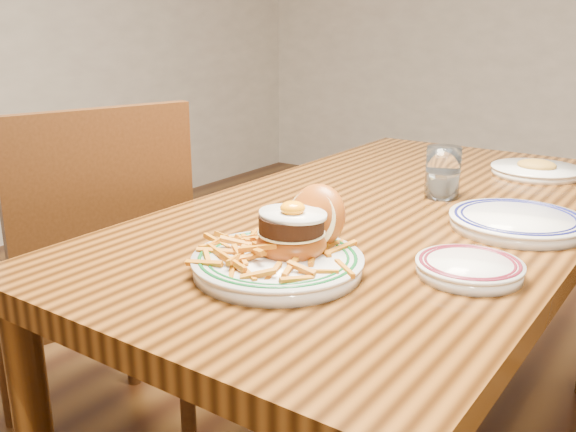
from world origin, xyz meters
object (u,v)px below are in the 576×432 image
Objects in this scene: main_plate at (284,248)px; chair_left at (93,276)px; table at (393,243)px; side_plate at (469,267)px.

chair_left is at bearing 175.15° from main_plate.
table is 8.35× the size of side_plate.
table is 0.78m from chair_left.
chair_left is 5.08× the size of side_plate.
chair_left is at bearing -159.83° from side_plate.
table is at bearing 43.92° from chair_left.
table is 5.18× the size of main_plate.
main_plate is (0.01, -0.46, 0.13)m from table.
side_plate is (0.29, -0.31, 0.10)m from table.
table is at bearing 152.10° from side_plate.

